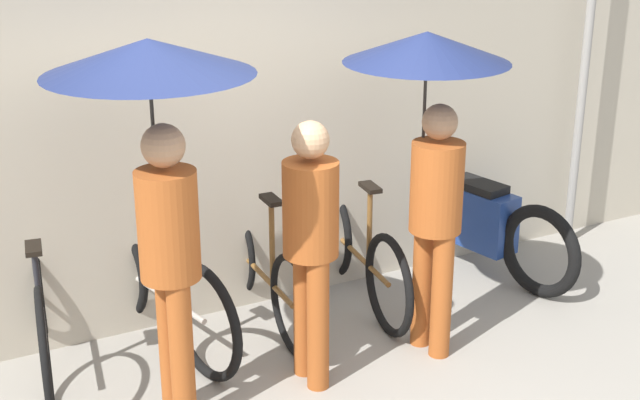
% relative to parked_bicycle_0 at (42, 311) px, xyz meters
% --- Properties ---
extents(back_wall, '(11.21, 0.12, 2.38)m').
position_rel_parked_bicycle_0_xyz_m(back_wall, '(1.08, 0.28, 0.79)').
color(back_wall, '#B2A893').
rests_on(back_wall, ground).
extents(parked_bicycle_0, '(0.47, 1.74, 1.06)m').
position_rel_parked_bicycle_0_xyz_m(parked_bicycle_0, '(0.00, 0.00, 0.00)').
color(parked_bicycle_0, black).
rests_on(parked_bicycle_0, ground).
extents(parked_bicycle_1, '(0.55, 1.76, 1.05)m').
position_rel_parked_bicycle_0_xyz_m(parked_bicycle_1, '(0.72, -0.02, -0.01)').
color(parked_bicycle_1, black).
rests_on(parked_bicycle_1, ground).
extents(parked_bicycle_2, '(0.44, 1.68, 1.02)m').
position_rel_parked_bicycle_0_xyz_m(parked_bicycle_2, '(1.43, -0.03, -0.04)').
color(parked_bicycle_2, black).
rests_on(parked_bicycle_2, ground).
extents(parked_bicycle_3, '(0.44, 1.68, 1.11)m').
position_rel_parked_bicycle_0_xyz_m(parked_bicycle_3, '(2.15, -0.07, -0.03)').
color(parked_bicycle_3, black).
rests_on(parked_bicycle_3, ground).
extents(pedestrian_leading, '(1.08, 1.08, 2.10)m').
position_rel_parked_bicycle_0_xyz_m(pedestrian_leading, '(0.54, -0.79, 1.28)').
color(pedestrian_leading, '#9E4C1E').
rests_on(pedestrian_leading, ground).
extents(pedestrian_center, '(0.32, 0.32, 1.60)m').
position_rel_parked_bicycle_0_xyz_m(pedestrian_center, '(1.37, -0.86, 0.53)').
color(pedestrian_center, '#9E4C1E').
rests_on(pedestrian_center, ground).
extents(pedestrian_trailing, '(0.99, 0.99, 2.00)m').
position_rel_parked_bicycle_0_xyz_m(pedestrian_trailing, '(2.20, -0.80, 1.17)').
color(pedestrian_trailing, '#9E4C1E').
rests_on(pedestrian_trailing, ground).
extents(motorcycle, '(0.64, 1.93, 0.91)m').
position_rel_parked_bicycle_0_xyz_m(motorcycle, '(3.21, 0.02, -0.01)').
color(motorcycle, black).
rests_on(motorcycle, ground).
extents(awning_pole, '(0.07, 0.07, 2.57)m').
position_rel_parked_bicycle_0_xyz_m(awning_pole, '(4.22, 0.05, 0.89)').
color(awning_pole, gray).
rests_on(awning_pole, ground).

